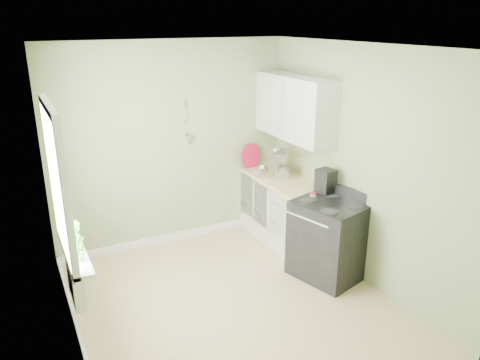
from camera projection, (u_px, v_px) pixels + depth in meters
name	position (u px, v px, depth m)	size (l,w,h in m)	color
floor	(233.00, 305.00, 5.07)	(3.20, 3.60, 0.02)	tan
ceiling	(232.00, 45.00, 4.18)	(3.20, 3.60, 0.02)	white
wall_back	(172.00, 146.00, 6.15)	(3.20, 0.02, 2.70)	#96A470
wall_left	(61.00, 218.00, 3.94)	(0.02, 3.60, 2.70)	#96A470
wall_right	(360.00, 166.00, 5.31)	(0.02, 3.60, 2.70)	#96A470
base_cabinets	(287.00, 213.00, 6.32)	(0.60, 1.60, 0.87)	white
countertop	(287.00, 182.00, 6.17)	(0.64, 1.60, 0.04)	#D4BE81
upper_cabinets	(294.00, 108.00, 6.00)	(0.35, 1.40, 0.80)	white
window	(57.00, 184.00, 4.14)	(0.06, 1.14, 1.44)	white
window_sill	(74.00, 250.00, 4.39)	(0.18, 1.14, 0.04)	white
radiator	(76.00, 284.00, 4.44)	(0.12, 0.50, 0.35)	white
wall_utensils	(187.00, 128.00, 6.14)	(0.02, 0.14, 0.58)	#D4BE81
stove	(328.00, 239.00, 5.50)	(0.86, 0.91, 1.06)	black
stand_mixer	(280.00, 164.00, 6.30)	(0.29, 0.35, 0.38)	#B2B2B7
kettle	(262.00, 171.00, 6.24)	(0.18, 0.11, 0.19)	silver
coffee_maker	(325.00, 183.00, 5.61)	(0.21, 0.23, 0.32)	black
red_tray	(251.00, 156.00, 6.64)	(0.35, 0.35, 0.02)	#AE1538
jar	(313.00, 196.00, 5.52)	(0.07, 0.07, 0.08)	#B9B198
plant_a	(78.00, 248.00, 4.11)	(0.14, 0.10, 0.26)	#2E7124
plant_b	(75.00, 237.00, 4.27)	(0.16, 0.13, 0.29)	#2E7124
plant_c	(69.00, 221.00, 4.60)	(0.17, 0.17, 0.30)	#2E7124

